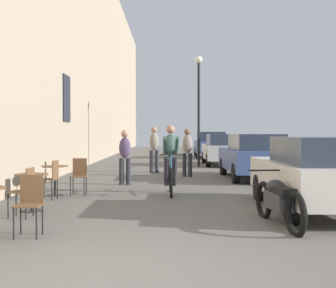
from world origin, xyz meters
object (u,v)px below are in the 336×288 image
cafe_table_far (56,174)px  street_lamp (200,97)px  parked_car_nearest (316,173)px  parked_car_fourth (212,144)px  cafe_chair_near_toward_wall (31,201)px  cafe_chair_mid_toward_street (26,189)px  parked_car_third (224,149)px  pedestrian_near (126,154)px  cafe_table_mid (33,184)px  cafe_chair_far_toward_wall (53,177)px  cafe_chair_far_toward_street (81,174)px  pedestrian_far (156,147)px  parked_car_second (255,156)px  pedestrian_mid (189,150)px  parked_motorcycle (280,201)px  cyclist_on_bicycle (172,161)px

cafe_table_far → street_lamp: (4.09, 9.23, 2.59)m
parked_car_nearest → parked_car_fourth: bearing=90.7°
cafe_chair_near_toward_wall → cafe_chair_mid_toward_street: same height
parked_car_third → parked_car_fourth: parked_car_fourth is taller
cafe_chair_mid_toward_street → parked_car_nearest: 5.40m
cafe_chair_mid_toward_street → parked_car_fourth: 20.09m
pedestrian_near → cafe_table_mid: bearing=-107.1°
cafe_chair_far_toward_wall → cafe_chair_mid_toward_street: bearing=-87.5°
cafe_chair_mid_toward_street → cafe_chair_far_toward_street: (0.40, 2.92, 0.00)m
cafe_chair_near_toward_wall → street_lamp: size_ratio=0.18×
pedestrian_far → street_lamp: size_ratio=0.35×
pedestrian_near → street_lamp: (2.62, 6.93, 2.21)m
cafe_chair_far_toward_wall → street_lamp: 10.97m
cafe_table_mid → parked_car_second: bearing=48.4°
pedestrian_mid → parked_motorcycle: 8.37m
pedestrian_near → parked_car_second: size_ratio=0.38×
cafe_chair_far_toward_wall → parked_car_third: (5.21, 10.95, 0.23)m
parked_car_second → parked_car_third: bearing=92.1°
pedestrian_mid → parked_car_fourth: bearing=80.9°
cafe_chair_mid_toward_street → cyclist_on_bicycle: cyclist_on_bicycle is taller
cafe_chair_mid_toward_street → cafe_table_far: 2.85m
cafe_chair_near_toward_wall → pedestrian_mid: (2.69, 9.01, 0.42)m
cafe_chair_mid_toward_street → pedestrian_far: 9.35m
pedestrian_near → parked_car_third: size_ratio=0.39×
cafe_table_mid → pedestrian_mid: size_ratio=0.43×
parked_car_second → parked_car_third: size_ratio=1.02×
cafe_chair_far_toward_wall → cyclist_on_bicycle: size_ratio=0.51×
cafe_table_far → parked_motorcycle: (4.53, -3.56, -0.12)m
pedestrian_mid → street_lamp: size_ratio=0.34×
cafe_chair_mid_toward_street → parked_motorcycle: bearing=-9.2°
street_lamp → pedestrian_near: bearing=-110.7°
pedestrian_mid → cafe_chair_near_toward_wall: bearing=-106.6°
cafe_table_mid → cafe_chair_far_toward_street: size_ratio=0.81×
parked_car_third → cafe_chair_far_toward_street: bearing=-114.8°
cafe_chair_far_toward_street → parked_car_nearest: (4.97, -2.34, 0.23)m
parked_car_second → cafe_chair_far_toward_street: bearing=-142.1°
cafe_chair_near_toward_wall → parked_car_fourth: (4.59, 20.87, 0.30)m
street_lamp → cafe_chair_far_toward_wall: bearing=-112.1°
cafe_chair_far_toward_street → pedestrian_mid: 5.45m
cafe_table_far → cafe_chair_far_toward_street: bearing=7.6°
parked_car_second → parked_car_fourth: 12.66m
cafe_chair_far_toward_wall → parked_car_fourth: parked_car_fourth is taller
cafe_table_far → cafe_chair_far_toward_street: 0.57m
cafe_chair_far_toward_street → parked_car_nearest: size_ratio=0.22×
pedestrian_far → cafe_chair_far_toward_wall: bearing=-107.1°
pedestrian_mid → street_lamp: (0.70, 4.51, 2.17)m
cafe_chair_near_toward_wall → pedestrian_near: pedestrian_near is taller
cafe_chair_mid_toward_street → parked_car_second: (5.35, 6.77, 0.25)m
cafe_table_mid → pedestrian_mid: (3.30, 6.90, 0.41)m
cafe_chair_mid_toward_street → pedestrian_near: 5.32m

